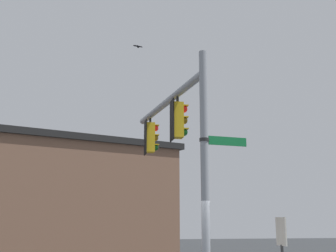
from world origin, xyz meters
name	(u,v)px	position (x,y,z in m)	size (l,w,h in m)	color
signal_pole	(205,174)	(0.00, 0.00, 3.16)	(0.20, 0.20, 6.32)	gray
mast_arm	(167,102)	(-2.89, -0.41, 5.72)	(0.22, 0.22, 5.85)	gray
traffic_light_nearest_pole	(178,120)	(-1.92, -0.25, 4.92)	(0.54, 0.49, 1.31)	black
traffic_light_mid_inner	(151,138)	(-4.77, -0.66, 4.92)	(0.54, 0.49, 1.31)	black
street_name_sign	(219,141)	(-0.06, 0.39, 3.99)	(0.30, 1.27, 0.22)	#147238
bird_flying	(138,46)	(-4.50, -1.20, 8.21)	(0.22, 0.33, 0.10)	black
storefront_building	(50,203)	(-12.41, -4.61, 2.92)	(11.33, 13.01, 5.81)	brown
historical_marker	(282,245)	(-1.18, 2.44, 1.40)	(0.60, 0.08, 2.13)	#333333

